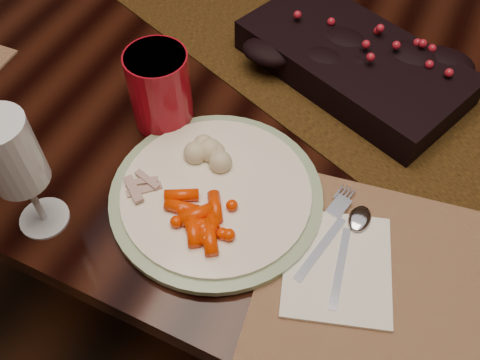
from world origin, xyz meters
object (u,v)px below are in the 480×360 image
at_px(baby_carrots, 196,222).
at_px(red_cup, 160,89).
at_px(napkin, 337,266).
at_px(dinner_plate, 216,194).
at_px(mashed_potatoes, 209,150).
at_px(dining_table, 284,195).
at_px(turkey_shreds, 141,182).
at_px(placemat_main, 421,294).
at_px(wine_glass, 22,177).
at_px(centerpiece, 354,58).

xyz_separation_m(baby_carrots, red_cup, (-0.15, 0.16, 0.04)).
bearing_deg(napkin, dinner_plate, 153.65).
bearing_deg(mashed_potatoes, dining_table, 80.26).
relative_size(dinner_plate, turkey_shreds, 3.94).
height_order(placemat_main, wine_glass, wine_glass).
height_order(centerpiece, mashed_potatoes, centerpiece).
bearing_deg(baby_carrots, dinner_plate, 90.84).
xyz_separation_m(dining_table, placemat_main, (0.29, -0.32, 0.38)).
bearing_deg(dinner_plate, napkin, -8.62).
relative_size(dining_table, centerpiece, 4.79).
distance_m(dinner_plate, red_cup, 0.19).
bearing_deg(dinner_plate, red_cup, 144.90).
bearing_deg(centerpiece, turkey_shreds, -117.44).
relative_size(baby_carrots, mashed_potatoes, 1.40).
bearing_deg(red_cup, mashed_potatoes, -26.16).
xyz_separation_m(placemat_main, mashed_potatoes, (-0.34, 0.07, 0.04)).
bearing_deg(dining_table, wine_glass, -115.72).
distance_m(dinner_plate, turkey_shreds, 0.11).
xyz_separation_m(turkey_shreds, wine_glass, (-0.10, -0.10, 0.07)).
bearing_deg(placemat_main, napkin, 177.08).
relative_size(placemat_main, baby_carrots, 3.96).
distance_m(dinner_plate, mashed_potatoes, 0.07).
height_order(mashed_potatoes, turkey_shreds, mashed_potatoes).
bearing_deg(mashed_potatoes, wine_glass, -132.33).
relative_size(dinner_plate, mashed_potatoes, 4.10).
xyz_separation_m(red_cup, wine_glass, (-0.06, -0.23, 0.03)).
relative_size(centerpiece, napkin, 2.34).
relative_size(dining_table, napkin, 11.22).
bearing_deg(napkin, dining_table, 101.67).
distance_m(dining_table, baby_carrots, 0.54).
height_order(dining_table, placemat_main, placemat_main).
distance_m(dinner_plate, baby_carrots, 0.06).
bearing_deg(wine_glass, mashed_potatoes, 47.67).
distance_m(dining_table, centerpiece, 0.42).
bearing_deg(wine_glass, baby_carrots, 19.73).
xyz_separation_m(placemat_main, red_cup, (-0.45, 0.12, 0.07)).
distance_m(mashed_potatoes, turkey_shreds, 0.11).
bearing_deg(placemat_main, wine_glass, -175.76).
height_order(centerpiece, wine_glass, wine_glass).
bearing_deg(turkey_shreds, red_cup, 108.26).
bearing_deg(centerpiece, wine_glass, -122.26).
distance_m(placemat_main, red_cup, 0.47).
bearing_deg(turkey_shreds, centerpiece, 62.56).
bearing_deg(baby_carrots, placemat_main, 8.08).
distance_m(dining_table, dinner_plate, 0.49).
bearing_deg(wine_glass, dinner_plate, 33.53).
distance_m(red_cup, wine_glass, 0.24).
xyz_separation_m(placemat_main, wine_glass, (-0.50, -0.11, 0.10)).
distance_m(placemat_main, wine_glass, 0.52).
xyz_separation_m(baby_carrots, turkey_shreds, (-0.10, 0.02, -0.00)).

